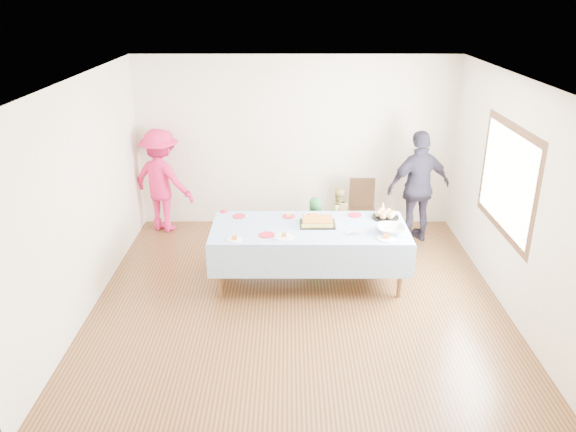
# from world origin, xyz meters

# --- Properties ---
(ground) EXTENTS (5.00, 5.00, 0.00)m
(ground) POSITION_xyz_m (0.00, 0.00, 0.00)
(ground) COLOR #4D2716
(ground) RESTS_ON ground
(room_walls) EXTENTS (5.04, 5.04, 2.72)m
(room_walls) POSITION_xyz_m (0.05, 0.00, 1.77)
(room_walls) COLOR beige
(room_walls) RESTS_ON ground
(party_table) EXTENTS (2.50, 1.10, 0.78)m
(party_table) POSITION_xyz_m (0.15, 0.46, 0.72)
(party_table) COLOR brown
(party_table) RESTS_ON ground
(birthday_cake) EXTENTS (0.45, 0.35, 0.08)m
(birthday_cake) POSITION_xyz_m (0.25, 0.53, 0.82)
(birthday_cake) COLOR black
(birthday_cake) RESTS_ON party_table
(rolls_tray) EXTENTS (0.36, 0.36, 0.11)m
(rolls_tray) POSITION_xyz_m (1.17, 0.75, 0.83)
(rolls_tray) COLOR black
(rolls_tray) RESTS_ON party_table
(punch_bowl) EXTENTS (0.35, 0.35, 0.09)m
(punch_bowl) POSITION_xyz_m (1.16, 0.28, 0.82)
(punch_bowl) COLOR silver
(punch_bowl) RESTS_ON party_table
(party_hat) EXTENTS (0.10, 0.10, 0.17)m
(party_hat) POSITION_xyz_m (1.15, 0.92, 0.86)
(party_hat) COLOR white
(party_hat) RESTS_ON party_table
(fork_pile) EXTENTS (0.24, 0.18, 0.07)m
(fork_pile) POSITION_xyz_m (0.71, 0.23, 0.81)
(fork_pile) COLOR white
(fork_pile) RESTS_ON party_table
(plate_red_far_a) EXTENTS (0.17, 0.17, 0.01)m
(plate_red_far_a) POSITION_xyz_m (-0.78, 0.80, 0.79)
(plate_red_far_a) COLOR red
(plate_red_far_a) RESTS_ON party_table
(plate_red_far_b) EXTENTS (0.17, 0.17, 0.01)m
(plate_red_far_b) POSITION_xyz_m (-0.11, 0.80, 0.79)
(plate_red_far_b) COLOR red
(plate_red_far_b) RESTS_ON party_table
(plate_red_far_c) EXTENTS (0.17, 0.17, 0.01)m
(plate_red_far_c) POSITION_xyz_m (0.20, 0.81, 0.79)
(plate_red_far_c) COLOR red
(plate_red_far_c) RESTS_ON party_table
(plate_red_far_d) EXTENTS (0.18, 0.18, 0.01)m
(plate_red_far_d) POSITION_xyz_m (0.77, 0.85, 0.79)
(plate_red_far_d) COLOR red
(plate_red_far_d) RESTS_ON party_table
(plate_red_near) EXTENTS (0.19, 0.19, 0.01)m
(plate_red_near) POSITION_xyz_m (-0.39, 0.19, 0.79)
(plate_red_near) COLOR red
(plate_red_near) RESTS_ON party_table
(plate_white_left) EXTENTS (0.19, 0.19, 0.01)m
(plate_white_left) POSITION_xyz_m (-0.77, 0.05, 0.79)
(plate_white_left) COLOR white
(plate_white_left) RESTS_ON party_table
(plate_white_mid) EXTENTS (0.24, 0.24, 0.01)m
(plate_white_mid) POSITION_xyz_m (-0.17, 0.13, 0.79)
(plate_white_mid) COLOR white
(plate_white_mid) RESTS_ON party_table
(plate_white_right) EXTENTS (0.22, 0.22, 0.01)m
(plate_white_right) POSITION_xyz_m (1.07, 0.09, 0.79)
(plate_white_right) COLOR white
(plate_white_right) RESTS_ON party_table
(dining_chair) EXTENTS (0.39, 0.39, 0.90)m
(dining_chair) POSITION_xyz_m (1.02, 1.97, 0.50)
(dining_chair) COLOR black
(dining_chair) RESTS_ON ground
(toddler_left) EXTENTS (0.32, 0.24, 0.81)m
(toddler_left) POSITION_xyz_m (-1.01, 1.00, 0.40)
(toddler_left) COLOR red
(toddler_left) RESTS_ON ground
(toddler_mid) EXTENTS (0.43, 0.33, 0.77)m
(toddler_mid) POSITION_xyz_m (0.28, 1.54, 0.39)
(toddler_mid) COLOR #287839
(toddler_mid) RESTS_ON ground
(toddler_right) EXTENTS (0.47, 0.40, 0.83)m
(toddler_right) POSITION_xyz_m (0.62, 1.77, 0.42)
(toddler_right) COLOR tan
(toddler_right) RESTS_ON ground
(adult_left) EXTENTS (1.21, 0.98, 1.64)m
(adult_left) POSITION_xyz_m (-2.10, 2.20, 0.82)
(adult_left) COLOR #D21A55
(adult_left) RESTS_ON ground
(adult_right) EXTENTS (1.08, 0.69, 1.71)m
(adult_right) POSITION_xyz_m (1.82, 1.79, 0.86)
(adult_right) COLOR #272431
(adult_right) RESTS_ON ground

